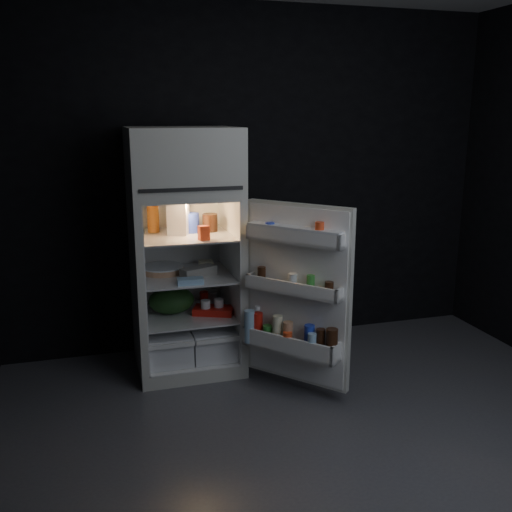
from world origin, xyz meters
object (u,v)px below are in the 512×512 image
object	(u,v)px
refrigerator	(184,243)
egg_carton	(198,272)
fridge_door	(296,298)
yogurt_tray	(214,310)
milk_jug	(178,218)

from	to	relation	value
refrigerator	egg_carton	distance (m)	0.24
fridge_door	egg_carton	size ratio (longest dim) A/B	4.66
refrigerator	egg_carton	world-z (taller)	refrigerator
refrigerator	yogurt_tray	size ratio (longest dim) A/B	6.11
refrigerator	milk_jug	world-z (taller)	refrigerator
fridge_door	egg_carton	distance (m)	0.78
refrigerator	yogurt_tray	bearing A→B (deg)	-30.11
milk_jug	egg_carton	world-z (taller)	milk_jug
fridge_door	egg_carton	xyz separation A→B (m)	(-0.55, 0.54, 0.08)
fridge_door	yogurt_tray	bearing A→B (deg)	128.37
refrigerator	fridge_door	xyz separation A→B (m)	(0.62, -0.66, -0.28)
refrigerator	egg_carton	xyz separation A→B (m)	(0.08, -0.12, -0.19)
yogurt_tray	refrigerator	bearing A→B (deg)	173.34
refrigerator	fridge_door	distance (m)	0.95
milk_jug	yogurt_tray	size ratio (longest dim) A/B	0.82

